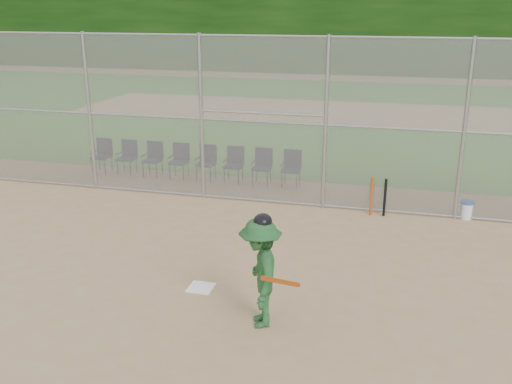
% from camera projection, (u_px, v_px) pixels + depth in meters
% --- Properties ---
extents(ground, '(100.00, 100.00, 0.00)m').
position_uv_depth(ground, '(218.00, 303.00, 9.26)').
color(ground, tan).
rests_on(ground, ground).
extents(grass_strip, '(100.00, 100.00, 0.00)m').
position_uv_depth(grass_strip, '(341.00, 112.00, 25.82)').
color(grass_strip, '#2F6B20').
rests_on(grass_strip, ground).
extents(dirt_patch_far, '(24.00, 24.00, 0.00)m').
position_uv_depth(dirt_patch_far, '(341.00, 112.00, 25.82)').
color(dirt_patch_far, tan).
rests_on(dirt_patch_far, ground).
extents(backstop_fence, '(16.09, 0.09, 4.00)m').
position_uv_depth(backstop_fence, '(283.00, 120.00, 13.22)').
color(backstop_fence, gray).
rests_on(backstop_fence, ground).
extents(home_plate, '(0.42, 0.42, 0.02)m').
position_uv_depth(home_plate, '(201.00, 288.00, 9.73)').
color(home_plate, white).
rests_on(home_plate, ground).
extents(batter_at_plate, '(1.10, 1.38, 1.77)m').
position_uv_depth(batter_at_plate, '(260.00, 272.00, 8.39)').
color(batter_at_plate, '#205127').
rests_on(batter_at_plate, ground).
extents(water_cooler, '(0.32, 0.32, 0.40)m').
position_uv_depth(water_cooler, '(467.00, 210.00, 12.88)').
color(water_cooler, white).
rests_on(water_cooler, ground).
extents(spare_bats, '(0.36, 0.31, 0.84)m').
position_uv_depth(spare_bats, '(378.00, 197.00, 13.08)').
color(spare_bats, '#D84C14').
rests_on(spare_bats, ground).
extents(chair_0, '(0.54, 0.52, 0.96)m').
position_uv_depth(chair_0, '(101.00, 156.00, 16.36)').
color(chair_0, '#0E1635').
rests_on(chair_0, ground).
extents(chair_1, '(0.54, 0.52, 0.96)m').
position_uv_depth(chair_1, '(127.00, 158.00, 16.17)').
color(chair_1, '#0E1635').
rests_on(chair_1, ground).
extents(chair_2, '(0.54, 0.52, 0.96)m').
position_uv_depth(chair_2, '(152.00, 160.00, 15.99)').
color(chair_2, '#0E1635').
rests_on(chair_2, ground).
extents(chair_3, '(0.54, 0.52, 0.96)m').
position_uv_depth(chair_3, '(179.00, 161.00, 15.80)').
color(chair_3, '#0E1635').
rests_on(chair_3, ground).
extents(chair_4, '(0.54, 0.52, 0.96)m').
position_uv_depth(chair_4, '(206.00, 163.00, 15.61)').
color(chair_4, '#0E1635').
rests_on(chair_4, ground).
extents(chair_5, '(0.54, 0.52, 0.96)m').
position_uv_depth(chair_5, '(233.00, 165.00, 15.42)').
color(chair_5, '#0E1635').
rests_on(chair_5, ground).
extents(chair_6, '(0.54, 0.52, 0.96)m').
position_uv_depth(chair_6, '(262.00, 167.00, 15.23)').
color(chair_6, '#0E1635').
rests_on(chair_6, ground).
extents(chair_7, '(0.54, 0.52, 0.96)m').
position_uv_depth(chair_7, '(291.00, 169.00, 15.05)').
color(chair_7, '#0E1635').
rests_on(chair_7, ground).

